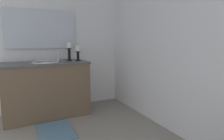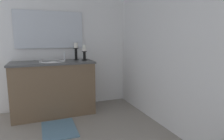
# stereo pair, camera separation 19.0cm
# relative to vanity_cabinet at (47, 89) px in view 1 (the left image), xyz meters

# --- Properties ---
(wall_back) EXTENTS (3.20, 0.04, 2.45)m
(wall_back) POSITION_rel_vanity_cabinet_xyz_m (1.27, 1.39, 0.80)
(wall_back) COLOR white
(wall_back) RESTS_ON ground
(wall_left) EXTENTS (0.04, 2.32, 2.45)m
(wall_left) POSITION_rel_vanity_cabinet_xyz_m (-0.33, 0.22, 0.80)
(wall_left) COLOR white
(wall_left) RESTS_ON ground
(vanity_cabinet) EXTENTS (0.58, 1.28, 0.86)m
(vanity_cabinet) POSITION_rel_vanity_cabinet_xyz_m (0.00, 0.00, 0.00)
(vanity_cabinet) COLOR brown
(vanity_cabinet) RESTS_ON ground
(sink_basin) EXTENTS (0.40, 0.40, 0.24)m
(sink_basin) POSITION_rel_vanity_cabinet_xyz_m (-0.00, 0.00, 0.39)
(sink_basin) COLOR white
(sink_basin) RESTS_ON vanity_cabinet
(mirror) EXTENTS (0.02, 1.10, 0.61)m
(mirror) POSITION_rel_vanity_cabinet_xyz_m (-0.28, 0.00, 0.93)
(mirror) COLOR silver
(candle_holder_tall) EXTENTS (0.09, 0.09, 0.25)m
(candle_holder_tall) POSITION_rel_vanity_cabinet_xyz_m (-0.01, 0.52, 0.56)
(candle_holder_tall) COLOR black
(candle_holder_tall) RESTS_ON vanity_cabinet
(candle_holder_short) EXTENTS (0.09, 0.09, 0.29)m
(candle_holder_short) POSITION_rel_vanity_cabinet_xyz_m (-0.08, 0.39, 0.58)
(candle_holder_short) COLOR black
(candle_holder_short) RESTS_ON vanity_cabinet
(bath_mat) EXTENTS (0.60, 0.44, 0.02)m
(bath_mat) POSITION_rel_vanity_cabinet_xyz_m (0.62, 0.00, -0.42)
(bath_mat) COLOR slate
(bath_mat) RESTS_ON ground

